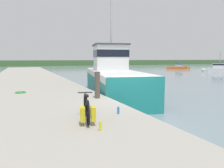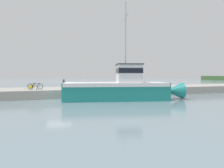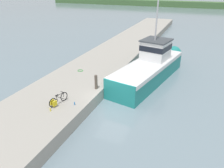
{
  "view_description": "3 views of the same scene",
  "coord_description": "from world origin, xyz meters",
  "px_view_note": "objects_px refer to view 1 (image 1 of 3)",
  "views": [
    {
      "loc": [
        -4.77,
        -8.62,
        2.75
      ],
      "look_at": [
        -0.37,
        1.98,
        1.41
      ],
      "focal_mm": 35.0,
      "sensor_mm": 36.0,
      "label": 1
    },
    {
      "loc": [
        19.13,
        0.02,
        2.7
      ],
      "look_at": [
        0.12,
        5.82,
        1.65
      ],
      "focal_mm": 28.0,
      "sensor_mm": 36.0,
      "label": 2
    },
    {
      "loc": [
        5.62,
        -13.83,
        8.98
      ],
      "look_at": [
        -0.52,
        1.16,
        1.35
      ],
      "focal_mm": 35.0,
      "sensor_mm": 36.0,
      "label": 3
    }
  ],
  "objects_px": {
    "fishing_boat_main": "(112,77)",
    "water_bottle_by_bike": "(118,110)",
    "bicycle_touring": "(87,109)",
    "mooring_post": "(97,85)",
    "boat_blue_far": "(220,68)",
    "water_bottle_on_curb": "(100,126)",
    "boat_green_anchored": "(178,67)"
  },
  "relations": [
    {
      "from": "boat_blue_far",
      "to": "water_bottle_on_curb",
      "type": "xyz_separation_m",
      "value": [
        -37.26,
        -29.22,
        0.34
      ]
    },
    {
      "from": "boat_blue_far",
      "to": "bicycle_touring",
      "type": "xyz_separation_m",
      "value": [
        -37.34,
        -28.32,
        0.57
      ]
    },
    {
      "from": "boat_blue_far",
      "to": "water_bottle_by_bike",
      "type": "xyz_separation_m",
      "value": [
        -36.18,
        -27.88,
        0.34
      ]
    },
    {
      "from": "fishing_boat_main",
      "to": "boat_green_anchored",
      "type": "xyz_separation_m",
      "value": [
        32.63,
        32.41,
        -0.72
      ]
    },
    {
      "from": "fishing_boat_main",
      "to": "bicycle_touring",
      "type": "xyz_separation_m",
      "value": [
        -4.65,
        -9.35,
        -0.03
      ]
    },
    {
      "from": "bicycle_touring",
      "to": "mooring_post",
      "type": "xyz_separation_m",
      "value": [
        1.45,
        3.37,
        0.25
      ]
    },
    {
      "from": "fishing_boat_main",
      "to": "boat_blue_far",
      "type": "distance_m",
      "value": 37.8
    },
    {
      "from": "mooring_post",
      "to": "water_bottle_on_curb",
      "type": "height_order",
      "value": "mooring_post"
    },
    {
      "from": "boat_green_anchored",
      "to": "water_bottle_on_curb",
      "type": "relative_size",
      "value": 24.1
    },
    {
      "from": "water_bottle_on_curb",
      "to": "fishing_boat_main",
      "type": "bearing_deg",
      "value": 66.02
    },
    {
      "from": "fishing_boat_main",
      "to": "water_bottle_by_bike",
      "type": "relative_size",
      "value": 57.65
    },
    {
      "from": "boat_blue_far",
      "to": "water_bottle_on_curb",
      "type": "distance_m",
      "value": 47.36
    },
    {
      "from": "fishing_boat_main",
      "to": "water_bottle_by_bike",
      "type": "xyz_separation_m",
      "value": [
        -3.48,
        -8.92,
        -0.26
      ]
    },
    {
      "from": "fishing_boat_main",
      "to": "water_bottle_by_bike",
      "type": "height_order",
      "value": "fishing_boat_main"
    },
    {
      "from": "water_bottle_on_curb",
      "to": "boat_blue_far",
      "type": "bearing_deg",
      "value": 38.1
    },
    {
      "from": "bicycle_touring",
      "to": "water_bottle_on_curb",
      "type": "height_order",
      "value": "bicycle_touring"
    },
    {
      "from": "boat_green_anchored",
      "to": "mooring_post",
      "type": "relative_size",
      "value": 4.8
    },
    {
      "from": "boat_blue_far",
      "to": "water_bottle_by_bike",
      "type": "height_order",
      "value": "boat_blue_far"
    },
    {
      "from": "boat_green_anchored",
      "to": "mooring_post",
      "type": "xyz_separation_m",
      "value": [
        -35.83,
        -38.39,
        0.94
      ]
    },
    {
      "from": "fishing_boat_main",
      "to": "water_bottle_on_curb",
      "type": "height_order",
      "value": "fishing_boat_main"
    },
    {
      "from": "boat_green_anchored",
      "to": "water_bottle_on_curb",
      "type": "xyz_separation_m",
      "value": [
        -37.2,
        -42.67,
        0.46
      ]
    },
    {
      "from": "boat_green_anchored",
      "to": "mooring_post",
      "type": "distance_m",
      "value": 52.52
    },
    {
      "from": "fishing_boat_main",
      "to": "bicycle_touring",
      "type": "distance_m",
      "value": 10.44
    },
    {
      "from": "water_bottle_by_bike",
      "to": "mooring_post",
      "type": "bearing_deg",
      "value": 84.41
    },
    {
      "from": "bicycle_touring",
      "to": "water_bottle_on_curb",
      "type": "xyz_separation_m",
      "value": [
        0.08,
        -0.91,
        -0.23
      ]
    },
    {
      "from": "bicycle_touring",
      "to": "water_bottle_on_curb",
      "type": "distance_m",
      "value": 0.94
    },
    {
      "from": "boat_blue_far",
      "to": "mooring_post",
      "type": "height_order",
      "value": "boat_blue_far"
    },
    {
      "from": "boat_green_anchored",
      "to": "mooring_post",
      "type": "bearing_deg",
      "value": 12.35
    },
    {
      "from": "bicycle_touring",
      "to": "boat_green_anchored",
      "type": "bearing_deg",
      "value": 59.93
    },
    {
      "from": "bicycle_touring",
      "to": "mooring_post",
      "type": "height_order",
      "value": "mooring_post"
    },
    {
      "from": "fishing_boat_main",
      "to": "water_bottle_on_curb",
      "type": "xyz_separation_m",
      "value": [
        -4.56,
        -10.26,
        -0.26
      ]
    },
    {
      "from": "bicycle_touring",
      "to": "water_bottle_by_bike",
      "type": "bearing_deg",
      "value": 32.17
    }
  ]
}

